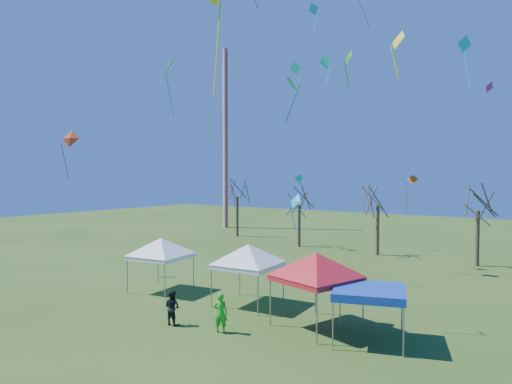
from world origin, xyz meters
TOP-DOWN VIEW (x-y plane):
  - ground at (0.00, 0.00)m, footprint 140.00×140.00m
  - radio_mast at (-28.00, 34.00)m, footprint 0.70×0.70m
  - tree_0 at (-20.85, 27.38)m, footprint 3.83×3.83m
  - tree_1 at (-10.77, 24.65)m, footprint 3.42×3.42m
  - tree_2 at (-2.37, 24.38)m, footprint 3.71×3.71m
  - tree_3 at (6.03, 24.04)m, footprint 3.59×3.59m
  - tent_white_west at (-8.86, 3.81)m, footprint 4.36×4.36m
  - tent_white_mid at (-2.58, 4.48)m, footprint 4.46×4.46m
  - tent_red at (2.35, 3.24)m, footprint 4.52×4.52m
  - tent_blue at (5.12, 2.90)m, footprint 3.81×3.81m
  - person_dark at (-3.58, -0.44)m, footprint 0.86×0.70m
  - person_green at (-0.94, 0.06)m, footprint 0.78×0.65m
  - kite_11 at (-4.35, 17.60)m, footprint 1.30×0.89m
  - kite_1 at (0.90, 3.69)m, footprint 0.95×0.75m
  - kite_17 at (7.55, 9.55)m, footprint 0.78×0.87m
  - kite_19 at (7.31, 19.62)m, footprint 0.79×0.97m
  - kite_22 at (2.45, 18.34)m, footprint 0.99×0.90m
  - kite_27 at (0.96, 3.26)m, footprint 1.13×1.21m
  - kite_24 at (-0.79, 8.80)m, footprint 0.89×0.63m
  - kite_14 at (-18.24, 3.68)m, footprint 1.48×1.21m
  - kite_13 at (-10.05, 23.30)m, footprint 1.01×1.05m
  - kite_2 at (-11.12, 24.46)m, footprint 1.50×0.94m
  - kite_8 at (-10.07, 5.83)m, footprint 1.65×1.60m
  - kite_25 at (6.86, 0.99)m, footprint 0.86×0.79m
  - kite_18 at (2.03, 7.52)m, footprint 0.84×0.78m

SIDE VIEW (x-z plane):
  - ground at x=0.00m, z-range 0.00..0.00m
  - person_dark at x=-3.58m, z-range 0.00..1.68m
  - person_green at x=-0.94m, z-range 0.00..1.83m
  - tent_blue at x=5.12m, z-range 0.99..3.36m
  - tent_white_west at x=-8.86m, z-range 1.19..5.06m
  - tent_white_mid at x=-2.58m, z-range 1.21..5.16m
  - tent_red at x=2.35m, z-range 1.28..5.43m
  - tree_1 at x=-10.77m, z-range 2.02..9.56m
  - kite_1 at x=0.90m, z-range 5.01..6.91m
  - tree_3 at x=6.03m, z-range 2.12..10.03m
  - tree_2 at x=-2.37m, z-range 2.20..10.38m
  - tree_0 at x=-20.85m, z-range 2.27..10.70m
  - kite_22 at x=2.45m, z-range 5.49..8.35m
  - kite_13 at x=-10.05m, z-range 5.82..8.19m
  - kite_14 at x=-18.24m, z-range 8.18..11.82m
  - kite_27 at x=0.96m, z-range 10.56..12.99m
  - kite_25 at x=6.86m, z-range 11.40..13.19m
  - radio_mast at x=-28.00m, z-range 0.00..25.00m
  - kite_19 at x=7.31m, z-range 12.29..14.58m
  - kite_18 at x=2.03m, z-range 12.64..14.83m
  - kite_17 at x=7.55m, z-range 12.64..15.35m
  - kite_8 at x=-10.07m, z-range 12.69..16.75m
  - kite_11 at x=-4.35m, z-range 15.16..17.82m
  - kite_24 at x=-0.79m, z-range 16.25..18.36m
  - kite_2 at x=-11.12m, z-range 16.48..19.96m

